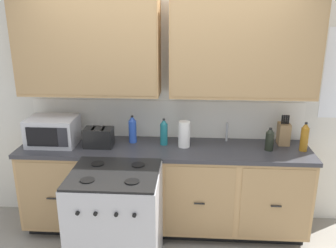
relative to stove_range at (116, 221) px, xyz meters
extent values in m
plane|color=gray|center=(0.37, 0.33, -0.47)|extent=(8.00, 8.00, 0.00)
cube|color=silver|center=(0.37, 0.96, 0.78)|extent=(4.06, 0.05, 2.50)
cube|color=white|center=(0.37, 0.93, 0.66)|extent=(2.86, 0.01, 0.40)
cube|color=tan|center=(-0.37, 0.76, 1.44)|extent=(1.38, 0.34, 0.95)
cube|color=#A58052|center=(-0.37, 0.59, 1.44)|extent=(1.35, 0.01, 0.89)
cube|color=tan|center=(1.11, 0.76, 1.44)|extent=(1.38, 0.34, 0.95)
cube|color=#A58052|center=(1.11, 0.59, 1.44)|extent=(1.35, 0.01, 0.89)
cube|color=black|center=(0.37, 0.66, -0.42)|extent=(2.80, 0.48, 0.10)
cube|color=tan|center=(0.37, 0.63, 0.03)|extent=(2.86, 0.60, 0.79)
cube|color=#A88354|center=(-0.70, 0.33, 0.03)|extent=(0.66, 0.01, 0.73)
cube|color=black|center=(-0.70, 0.31, 0.02)|extent=(0.10, 0.01, 0.01)
cube|color=#A88354|center=(0.02, 0.33, 0.03)|extent=(0.66, 0.01, 0.73)
cube|color=black|center=(0.02, 0.31, 0.02)|extent=(0.10, 0.01, 0.01)
cube|color=#A88354|center=(0.73, 0.33, 0.03)|extent=(0.66, 0.01, 0.73)
cube|color=black|center=(0.73, 0.31, 0.02)|extent=(0.10, 0.01, 0.01)
cube|color=#A88354|center=(1.45, 0.33, 0.03)|extent=(0.66, 0.01, 0.73)
cube|color=black|center=(1.45, 0.31, 0.02)|extent=(0.10, 0.01, 0.01)
cube|color=#333338|center=(0.37, 0.63, 0.44)|extent=(2.89, 0.63, 0.04)
cube|color=#A8AAAF|center=(1.01, 0.66, 0.45)|extent=(0.56, 0.38, 0.02)
cube|color=#B7B7BC|center=(0.00, 0.00, -0.01)|extent=(0.76, 0.66, 0.92)
cube|color=black|center=(0.00, 0.00, 0.46)|extent=(0.74, 0.65, 0.02)
cylinder|color=black|center=(-0.18, -0.16, 0.47)|extent=(0.12, 0.12, 0.01)
cylinder|color=black|center=(0.18, -0.16, 0.47)|extent=(0.12, 0.12, 0.01)
cylinder|color=black|center=(-0.18, 0.16, 0.47)|extent=(0.12, 0.12, 0.01)
cylinder|color=black|center=(0.18, 0.16, 0.47)|extent=(0.12, 0.12, 0.01)
cylinder|color=black|center=(-0.22, -0.34, 0.28)|extent=(0.03, 0.02, 0.03)
cylinder|color=black|center=(-0.08, -0.34, 0.28)|extent=(0.03, 0.02, 0.03)
cylinder|color=black|center=(0.08, -0.34, 0.28)|extent=(0.03, 0.02, 0.03)
cylinder|color=black|center=(0.22, -0.34, 0.28)|extent=(0.03, 0.02, 0.03)
cube|color=#B7B7BC|center=(-0.75, 0.64, 0.60)|extent=(0.48, 0.36, 0.28)
cube|color=black|center=(-0.79, 0.45, 0.60)|extent=(0.31, 0.01, 0.19)
cube|color=#28282D|center=(-0.59, 0.45, 0.60)|extent=(0.10, 0.01, 0.19)
cube|color=black|center=(-0.28, 0.60, 0.56)|extent=(0.28, 0.18, 0.19)
cube|color=black|center=(-0.33, 0.60, 0.65)|extent=(0.02, 0.13, 0.01)
cube|color=black|center=(-0.23, 0.60, 0.65)|extent=(0.02, 0.13, 0.01)
cube|color=#9C794E|center=(1.57, 0.79, 0.57)|extent=(0.11, 0.14, 0.22)
cylinder|color=black|center=(1.54, 0.78, 0.73)|extent=(0.02, 0.02, 0.09)
cylinder|color=black|center=(1.56, 0.78, 0.73)|extent=(0.02, 0.02, 0.09)
cylinder|color=black|center=(1.58, 0.78, 0.73)|extent=(0.02, 0.02, 0.09)
cylinder|color=black|center=(1.60, 0.78, 0.73)|extent=(0.02, 0.02, 0.09)
cylinder|color=#B2B5BA|center=(1.01, 0.84, 0.56)|extent=(0.02, 0.02, 0.20)
cylinder|color=white|center=(0.57, 0.65, 0.59)|extent=(0.12, 0.12, 0.26)
cylinder|color=blue|center=(0.04, 0.74, 0.58)|extent=(0.08, 0.08, 0.23)
cone|color=blue|center=(0.04, 0.74, 0.72)|extent=(0.07, 0.07, 0.06)
cylinder|color=black|center=(0.04, 0.74, 0.74)|extent=(0.03, 0.03, 0.02)
cylinder|color=#1E707A|center=(0.37, 0.70, 0.57)|extent=(0.08, 0.08, 0.22)
cone|color=#1E707A|center=(0.37, 0.70, 0.71)|extent=(0.07, 0.07, 0.05)
cylinder|color=black|center=(0.37, 0.70, 0.73)|extent=(0.03, 0.03, 0.02)
cylinder|color=black|center=(1.40, 0.61, 0.56)|extent=(0.08, 0.08, 0.18)
cone|color=black|center=(1.40, 0.61, 0.67)|extent=(0.07, 0.07, 0.05)
cylinder|color=black|center=(1.40, 0.61, 0.68)|extent=(0.03, 0.03, 0.02)
cylinder|color=#9E6619|center=(1.73, 0.62, 0.58)|extent=(0.08, 0.08, 0.23)
cone|color=#9E6619|center=(1.73, 0.62, 0.72)|extent=(0.07, 0.07, 0.06)
cylinder|color=black|center=(1.73, 0.62, 0.74)|extent=(0.03, 0.03, 0.02)
camera|label=1|loc=(0.63, -2.70, 1.78)|focal=38.38mm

